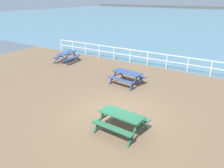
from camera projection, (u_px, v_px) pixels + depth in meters
The scene contains 5 objects.
ground_plane at pixel (118, 115), 10.64m from camera, with size 30.00×24.00×0.20m, color brown.
seaward_railing at pixel (177, 61), 16.34m from camera, with size 23.07×0.07×1.08m.
picnic_table_near_left at pixel (127, 75), 13.86m from camera, with size 1.98×1.74×0.80m.
picnic_table_far_left at pixel (121, 118), 8.99m from camera, with size 1.86×1.60×0.80m.
picnic_table_far_right at pixel (67, 55), 18.50m from camera, with size 1.82×2.04×0.80m.
Camera 1 is at (5.04, -7.96, 5.04)m, focal length 37.17 mm.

